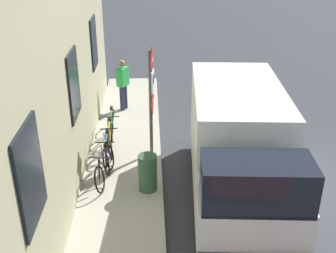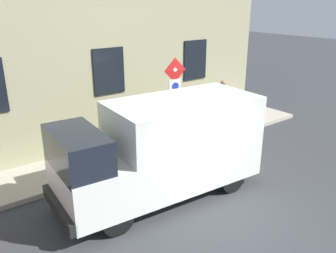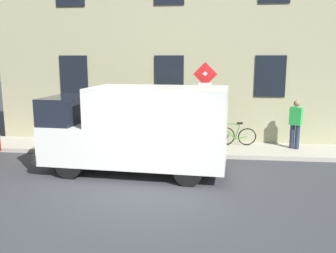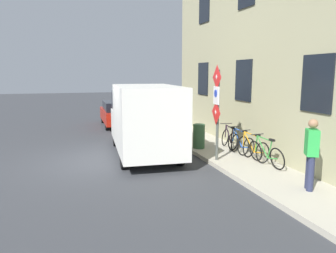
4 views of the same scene
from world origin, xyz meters
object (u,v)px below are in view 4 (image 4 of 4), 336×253
object	(u,v)px
sign_post_stacked	(217,103)
bicycle_blue	(240,143)
delivery_van	(144,118)
litter_bin	(199,136)
parked_hatchback	(119,113)
bicycle_green	(266,153)
bicycle_orange	(252,148)
bicycle_black	(230,139)
pedestrian	(311,152)

from	to	relation	value
sign_post_stacked	bicycle_blue	size ratio (longest dim) A/B	1.70
delivery_van	litter_bin	bearing A→B (deg)	-89.19
delivery_van	parked_hatchback	distance (m)	6.85
parked_hatchback	bicycle_green	distance (m)	10.13
bicycle_green	bicycle_orange	world-z (taller)	same
sign_post_stacked	bicycle_blue	bearing A→B (deg)	23.29
bicycle_green	litter_bin	xyz separation A→B (m)	(-1.04, 2.76, 0.08)
parked_hatchback	bicycle_blue	xyz separation A→B (m)	(2.95, -8.16, -0.22)
litter_bin	bicycle_black	bearing A→B (deg)	-23.75
bicycle_green	parked_hatchback	bearing A→B (deg)	13.81
bicycle_green	litter_bin	distance (m)	2.95
delivery_van	bicycle_blue	size ratio (longest dim) A/B	3.19
delivery_van	litter_bin	xyz separation A→B (m)	(2.06, -0.12, -0.74)
bicycle_orange	litter_bin	xyz separation A→B (m)	(-1.04, 1.99, 0.08)
delivery_van	bicycle_green	bearing A→B (deg)	-128.78
parked_hatchback	bicycle_orange	distance (m)	9.40
delivery_van	bicycle_blue	bearing A→B (deg)	-109.36
bicycle_green	pedestrian	bearing A→B (deg)	170.95
bicycle_green	litter_bin	bearing A→B (deg)	17.63
bicycle_orange	bicycle_black	xyz separation A→B (m)	(0.00, 1.53, 0.00)
parked_hatchback	bicycle_blue	size ratio (longest dim) A/B	2.36
litter_bin	delivery_van	bearing A→B (deg)	176.75
parked_hatchback	bicycle_black	world-z (taller)	parked_hatchback
pedestrian	litter_bin	xyz separation A→B (m)	(-0.82, 4.91, -0.48)
bicycle_green	bicycle_black	bearing A→B (deg)	-3.13
sign_post_stacked	bicycle_orange	size ratio (longest dim) A/B	1.70
parked_hatchback	bicycle_green	world-z (taller)	parked_hatchback
pedestrian	litter_bin	size ratio (longest dim) A/B	1.91
delivery_van	parked_hatchback	size ratio (longest dim) A/B	1.35
sign_post_stacked	pedestrian	xyz separation A→B (m)	(0.97, -3.17, -0.93)
bicycle_black	delivery_van	bearing A→B (deg)	87.37
delivery_van	pedestrian	distance (m)	5.80
delivery_van	pedestrian	xyz separation A→B (m)	(2.88, -5.03, -0.26)
bicycle_green	delivery_van	bearing A→B (deg)	44.06
delivery_van	bicycle_green	distance (m)	4.31
bicycle_green	sign_post_stacked	bearing A→B (deg)	46.35
delivery_van	pedestrian	bearing A→B (deg)	-146.18
pedestrian	litter_bin	bearing A→B (deg)	128.19
pedestrian	litter_bin	distance (m)	5.00
litter_bin	bicycle_green	bearing A→B (deg)	-69.28
sign_post_stacked	pedestrian	world-z (taller)	sign_post_stacked
bicycle_blue	litter_bin	distance (m)	1.61
parked_hatchback	bicycle_orange	size ratio (longest dim) A/B	2.36
bicycle_green	litter_bin	world-z (taller)	litter_bin
sign_post_stacked	bicycle_green	bearing A→B (deg)	-40.56
sign_post_stacked	parked_hatchback	size ratio (longest dim) A/B	0.72
delivery_van	bicycle_orange	distance (m)	3.84
parked_hatchback	litter_bin	size ratio (longest dim) A/B	4.49
bicycle_green	pedestrian	distance (m)	2.24
delivery_van	bicycle_green	world-z (taller)	delivery_van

